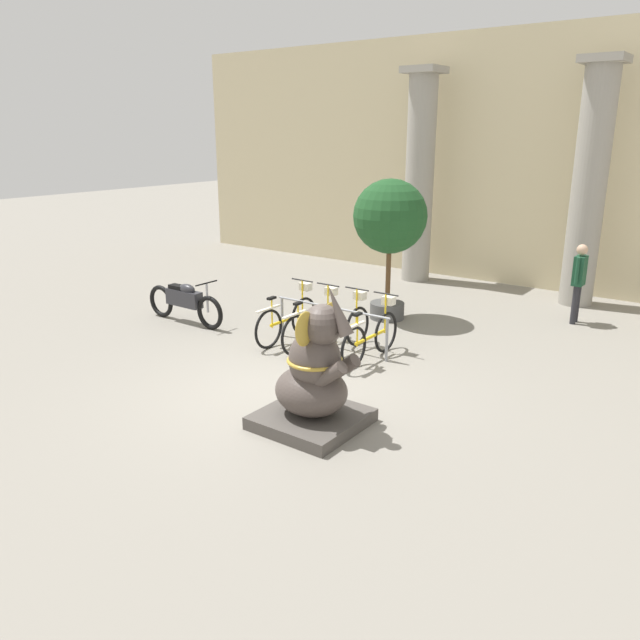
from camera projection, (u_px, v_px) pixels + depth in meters
ground_plane at (291, 392)px, 9.23m from camera, size 60.00×60.00×0.00m
building_facade at (514, 161)px, 14.97m from camera, size 20.00×0.20×6.00m
column_left at (420, 176)px, 15.45m from camera, size 0.88×0.88×5.16m
column_right at (589, 184)px, 13.17m from camera, size 0.88×0.88×5.16m
bike_rack at (331, 318)px, 10.94m from camera, size 2.36×0.05×0.77m
bicycle_0 at (288, 319)px, 11.37m from camera, size 0.48×1.73×1.07m
bicycle_1 at (314, 324)px, 11.04m from camera, size 0.48×1.73×1.07m
bicycle_2 at (343, 329)px, 10.75m from camera, size 0.48×1.73×1.07m
bicycle_3 at (371, 336)px, 10.42m from camera, size 0.48×1.73×1.07m
elephant_statue at (314, 379)px, 7.98m from camera, size 1.27×1.27×1.96m
motorcycle at (185, 301)px, 12.41m from camera, size 2.10×0.55×0.93m
person_pedestrian at (579, 277)px, 12.27m from camera, size 0.21×0.47×1.59m
potted_tree at (390, 221)px, 12.28m from camera, size 1.46×1.46×2.82m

